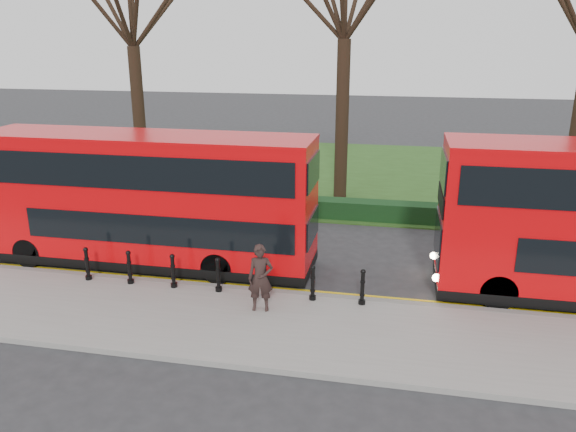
# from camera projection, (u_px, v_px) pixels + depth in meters

# --- Properties ---
(ground) EXTENTS (120.00, 120.00, 0.00)m
(ground) POSITION_uv_depth(u_px,v_px,m) (241.00, 278.00, 17.76)
(ground) COLOR #28282B
(ground) RESTS_ON ground
(pavement) EXTENTS (60.00, 4.00, 0.15)m
(pavement) POSITION_uv_depth(u_px,v_px,m) (210.00, 321.00, 14.94)
(pavement) COLOR gray
(pavement) RESTS_ON ground
(kerb) EXTENTS (60.00, 0.25, 0.16)m
(kerb) POSITION_uv_depth(u_px,v_px,m) (232.00, 289.00, 16.81)
(kerb) COLOR slate
(kerb) RESTS_ON ground
(grass_verge) EXTENTS (60.00, 18.00, 0.06)m
(grass_verge) POSITION_uv_depth(u_px,v_px,m) (315.00, 172.00, 31.76)
(grass_verge) COLOR #274818
(grass_verge) RESTS_ON ground
(hedge) EXTENTS (60.00, 0.90, 0.80)m
(hedge) POSITION_uv_depth(u_px,v_px,m) (285.00, 206.00, 23.99)
(hedge) COLOR black
(hedge) RESTS_ON ground
(yellow_line_outer) EXTENTS (60.00, 0.10, 0.01)m
(yellow_line_outer) POSITION_uv_depth(u_px,v_px,m) (235.00, 287.00, 17.11)
(yellow_line_outer) COLOR yellow
(yellow_line_outer) RESTS_ON ground
(yellow_line_inner) EXTENTS (60.00, 0.10, 0.01)m
(yellow_line_inner) POSITION_uv_depth(u_px,v_px,m) (237.00, 284.00, 17.29)
(yellow_line_inner) COLOR yellow
(yellow_line_inner) RESTS_ON ground
(bollard_row) EXTENTS (8.54, 0.15, 1.00)m
(bollard_row) POSITION_uv_depth(u_px,v_px,m) (218.00, 275.00, 16.36)
(bollard_row) COLOR black
(bollard_row) RESTS_ON pavement
(bus_lead) EXTENTS (10.95, 2.51, 4.36)m
(bus_lead) POSITION_uv_depth(u_px,v_px,m) (147.00, 201.00, 18.30)
(bus_lead) COLOR red
(bus_lead) RESTS_ON ground
(pedestrian) EXTENTS (0.75, 0.56, 1.88)m
(pedestrian) POSITION_uv_depth(u_px,v_px,m) (261.00, 278.00, 15.10)
(pedestrian) COLOR black
(pedestrian) RESTS_ON pavement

